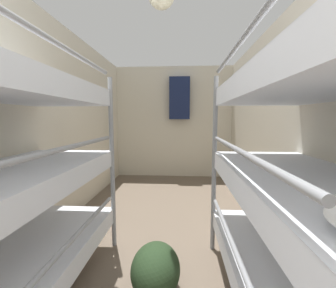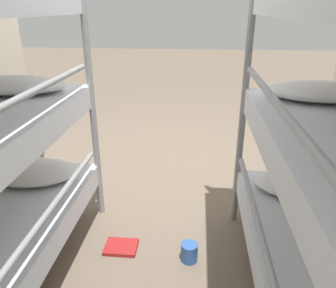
# 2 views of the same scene
# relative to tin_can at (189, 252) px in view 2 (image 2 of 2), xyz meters

# --- Properties ---
(ground_plane) EXTENTS (20.00, 20.00, 0.00)m
(ground_plane) POSITION_rel_tin_can_xyz_m (0.19, -1.04, -0.06)
(ground_plane) COLOR #6B5B4C
(tin_can) EXTENTS (0.10, 0.10, 0.12)m
(tin_can) POSITION_rel_tin_can_xyz_m (0.00, 0.00, 0.00)
(tin_can) COLOR #2D569E
(tin_can) RESTS_ON ground_plane
(floor_book) EXTENTS (0.21, 0.16, 0.02)m
(floor_book) POSITION_rel_tin_can_xyz_m (0.45, -0.06, -0.05)
(floor_book) COLOR maroon
(floor_book) RESTS_ON ground_plane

